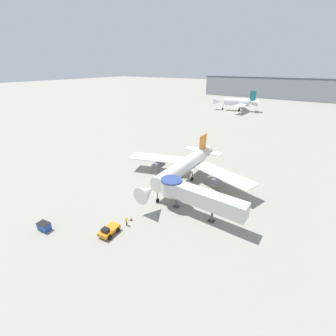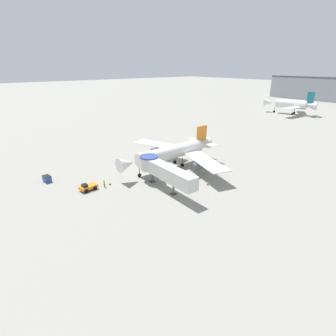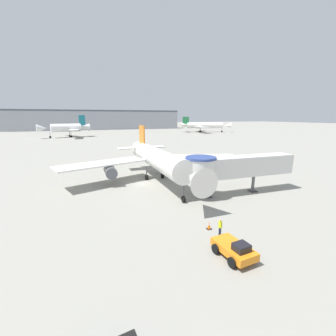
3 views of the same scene
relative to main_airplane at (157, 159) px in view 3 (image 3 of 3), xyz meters
name	(u,v)px [view 3 (image 3 of 3)]	position (x,y,z in m)	size (l,w,h in m)	color
ground_plane	(143,183)	(-2.65, -0.19, -3.91)	(800.00, 800.00, 0.00)	gray
main_airplane	(157,159)	(0.00, 0.00, 0.00)	(33.25, 28.48, 9.21)	white
jet_bridge	(233,166)	(7.93, -9.95, 0.18)	(16.77, 4.10, 5.76)	silver
pushback_tug_orange	(234,249)	(-1.16, -22.65, -3.17)	(2.45, 3.72, 1.59)	orange
traffic_cone_starboard_wing	(227,175)	(13.15, -1.51, -3.54)	(0.47, 0.47, 0.77)	black
traffic_cone_near_nose	(209,226)	(-0.57, -17.90, -3.54)	(0.47, 0.47, 0.78)	black
ground_crew_marshaller	(220,226)	(-0.28, -19.36, -2.95)	(0.24, 0.35, 1.66)	#1E2338
background_jet_teal_tail	(67,128)	(-18.80, 98.53, 1.25)	(26.35, 28.24, 11.81)	white
background_jet_green_tail	(204,125)	(72.01, 109.99, 0.88)	(34.98, 34.60, 10.94)	white
terminal_building	(97,120)	(2.44, 174.81, 4.38)	(144.88, 19.83, 16.55)	#999EA8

